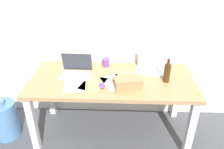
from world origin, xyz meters
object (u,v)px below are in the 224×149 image
object	(u,v)px
computer_mouse	(102,85)
desk	(112,86)
cardboard_box	(127,83)
coffee_mug	(106,62)
water_cooler_jug	(5,120)
beer_bottle	(167,73)
laptop_left	(76,70)
laptop_right	(151,67)

from	to	relation	value
computer_mouse	desk	bearing A→B (deg)	44.79
cardboard_box	coffee_mug	distance (m)	0.52
desk	water_cooler_jug	size ratio (longest dim) A/B	3.53
computer_mouse	cardboard_box	distance (m)	0.25
beer_bottle	computer_mouse	bearing A→B (deg)	-168.31
coffee_mug	water_cooler_jug	size ratio (longest dim) A/B	0.19
laptop_left	water_cooler_jug	size ratio (longest dim) A/B	0.68
desk	beer_bottle	distance (m)	0.59
coffee_mug	cardboard_box	bearing A→B (deg)	-62.33
laptop_left	coffee_mug	bearing A→B (deg)	34.47
laptop_left	laptop_right	xyz separation A→B (m)	(0.81, 0.12, -0.01)
laptop_left	cardboard_box	bearing A→B (deg)	-24.47
laptop_left	water_cooler_jug	xyz separation A→B (m)	(-0.84, -0.19, -0.56)
laptop_right	beer_bottle	xyz separation A→B (m)	(0.13, -0.23, 0.06)
desk	laptop_right	distance (m)	0.49
laptop_right	computer_mouse	size ratio (longest dim) A/B	3.47
computer_mouse	beer_bottle	bearing A→B (deg)	-4.55
desk	water_cooler_jug	bearing A→B (deg)	-174.96
desk	water_cooler_jug	world-z (taller)	desk
laptop_left	coffee_mug	world-z (taller)	laptop_left
laptop_left	coffee_mug	size ratio (longest dim) A/B	3.47
computer_mouse	water_cooler_jug	xyz separation A→B (m)	(-1.13, 0.06, -0.53)
water_cooler_jug	laptop_right	bearing A→B (deg)	10.61
laptop_right	beer_bottle	world-z (taller)	beer_bottle
beer_bottle	computer_mouse	xyz separation A→B (m)	(-0.65, -0.13, -0.09)
laptop_left	computer_mouse	distance (m)	0.39
beer_bottle	cardboard_box	world-z (taller)	beer_bottle
laptop_right	water_cooler_jug	bearing A→B (deg)	-169.39
laptop_left	computer_mouse	world-z (taller)	laptop_left
desk	beer_bottle	size ratio (longest dim) A/B	6.73
laptop_left	laptop_right	size ratio (longest dim) A/B	0.95
desk	laptop_right	size ratio (longest dim) A/B	4.96
laptop_left	water_cooler_jug	distance (m)	1.02
laptop_left	laptop_right	world-z (taller)	laptop_left
beer_bottle	laptop_left	bearing A→B (deg)	173.38
coffee_mug	laptop_left	bearing A→B (deg)	-145.53
laptop_right	cardboard_box	distance (m)	0.46
computer_mouse	laptop_left	bearing A→B (deg)	124.20
computer_mouse	water_cooler_jug	size ratio (longest dim) A/B	0.21
desk	laptop_left	xyz separation A→B (m)	(-0.39, 0.08, 0.15)
desk	cardboard_box	size ratio (longest dim) A/B	6.68
beer_bottle	coffee_mug	distance (m)	0.72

